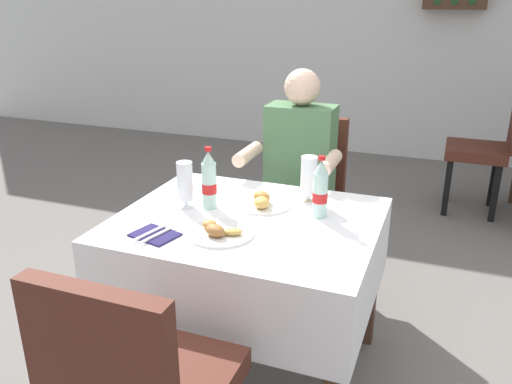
{
  "coord_description": "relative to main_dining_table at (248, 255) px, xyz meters",
  "views": [
    {
      "loc": [
        0.64,
        -1.69,
        1.61
      ],
      "look_at": [
        -0.09,
        0.25,
        0.83
      ],
      "focal_mm": 36.55,
      "sensor_mm": 36.0,
      "label": 1
    }
  ],
  "objects": [
    {
      "name": "back_wall",
      "position": [
        0.09,
        3.76,
        0.97
      ],
      "size": [
        11.0,
        0.12,
        3.09
      ],
      "primitive_type": "cube",
      "color": "silver",
      "rests_on": "ground"
    },
    {
      "name": "main_dining_table",
      "position": [
        0.0,
        0.0,
        0.0
      ],
      "size": [
        1.07,
        0.89,
        0.75
      ],
      "color": "white",
      "rests_on": "ground"
    },
    {
      "name": "chair_far_diner_seat",
      "position": [
        -0.0,
        0.83,
        -0.02
      ],
      "size": [
        0.44,
        0.5,
        0.97
      ],
      "color": "#4C2319",
      "rests_on": "ground"
    },
    {
      "name": "seated_diner_far",
      "position": [
        -0.0,
        0.73,
        0.14
      ],
      "size": [
        0.5,
        0.46,
        1.26
      ],
      "color": "#282D42",
      "rests_on": "ground"
    },
    {
      "name": "plate_near_camera",
      "position": [
        -0.04,
        -0.19,
        0.19
      ],
      "size": [
        0.26,
        0.26,
        0.06
      ],
      "color": "white",
      "rests_on": "main_dining_table"
    },
    {
      "name": "plate_far_diner",
      "position": [
        0.02,
        0.14,
        0.19
      ],
      "size": [
        0.23,
        0.23,
        0.06
      ],
      "color": "white",
      "rests_on": "main_dining_table"
    },
    {
      "name": "beer_glass_left",
      "position": [
        -0.29,
        0.02,
        0.28
      ],
      "size": [
        0.07,
        0.07,
        0.21
      ],
      "color": "white",
      "rests_on": "main_dining_table"
    },
    {
      "name": "beer_glass_middle",
      "position": [
        0.18,
        0.27,
        0.28
      ],
      "size": [
        0.07,
        0.07,
        0.21
      ],
      "color": "white",
      "rests_on": "main_dining_table"
    },
    {
      "name": "cola_bottle_primary",
      "position": [
        0.27,
        0.12,
        0.29
      ],
      "size": [
        0.06,
        0.06,
        0.26
      ],
      "color": "silver",
      "rests_on": "main_dining_table"
    },
    {
      "name": "cola_bottle_secondary",
      "position": [
        -0.2,
        0.05,
        0.29
      ],
      "size": [
        0.06,
        0.06,
        0.27
      ],
      "color": "silver",
      "rests_on": "main_dining_table"
    },
    {
      "name": "napkin_cutlery_set",
      "position": [
        -0.27,
        -0.28,
        0.18
      ],
      "size": [
        0.2,
        0.2,
        0.01
      ],
      "color": "#231E4C",
      "rests_on": "main_dining_table"
    },
    {
      "name": "background_chair_left",
      "position": [
        1.04,
        2.36,
        -0.02
      ],
      "size": [
        0.5,
        0.44,
        0.97
      ],
      "color": "#4C2319",
      "rests_on": "ground"
    }
  ]
}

